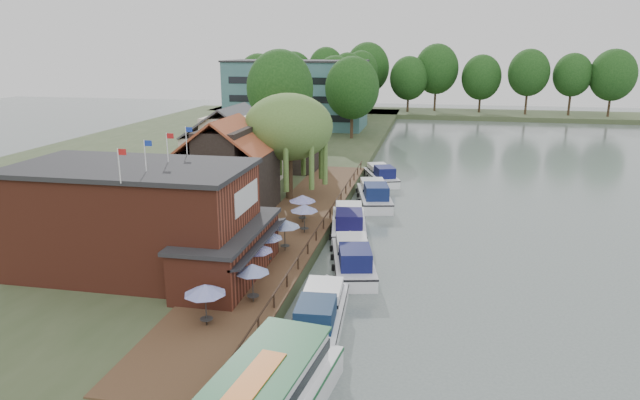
# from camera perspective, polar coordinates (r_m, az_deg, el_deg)

# --- Properties ---
(ground) EXTENTS (260.00, 260.00, 0.00)m
(ground) POSITION_cam_1_polar(r_m,az_deg,el_deg) (37.61, 5.46, -9.60)
(ground) COLOR #53605F
(ground) RESTS_ON ground
(land_bank) EXTENTS (50.00, 140.00, 1.00)m
(land_bank) POSITION_cam_1_polar(r_m,az_deg,el_deg) (78.10, -14.12, 3.45)
(land_bank) COLOR #384728
(land_bank) RESTS_ON ground
(quay_deck) EXTENTS (6.00, 50.00, 0.10)m
(quay_deck) POSITION_cam_1_polar(r_m,az_deg,el_deg) (47.74, -2.83, -2.75)
(quay_deck) COLOR #47301E
(quay_deck) RESTS_ON land_bank
(quay_rail) EXTENTS (0.20, 49.00, 1.00)m
(quay_rail) POSITION_cam_1_polar(r_m,az_deg,el_deg) (47.51, 0.47, -2.25)
(quay_rail) COLOR black
(quay_rail) RESTS_ON land_bank
(pub) EXTENTS (20.00, 11.00, 7.30)m
(pub) POSITION_cam_1_polar(r_m,az_deg,el_deg) (38.85, -15.53, -1.95)
(pub) COLOR maroon
(pub) RESTS_ON land_bank
(hotel_block) EXTENTS (25.40, 12.40, 12.30)m
(hotel_block) POSITION_cam_1_polar(r_m,az_deg,el_deg) (107.38, -2.33, 10.55)
(hotel_block) COLOR #38666B
(hotel_block) RESTS_ON land_bank
(cottage_a) EXTENTS (8.60, 7.60, 8.50)m
(cottage_a) POSITION_cam_1_polar(r_m,az_deg,el_deg) (52.42, -9.27, 3.44)
(cottage_a) COLOR black
(cottage_a) RESTS_ON land_bank
(cottage_b) EXTENTS (9.60, 8.60, 8.50)m
(cottage_b) POSITION_cam_1_polar(r_m,az_deg,el_deg) (62.66, -8.67, 5.36)
(cottage_b) COLOR beige
(cottage_b) RESTS_ON land_bank
(cottage_c) EXTENTS (7.60, 7.60, 8.50)m
(cottage_c) POSITION_cam_1_polar(r_m,az_deg,el_deg) (69.99, -3.06, 6.53)
(cottage_c) COLOR black
(cottage_c) RESTS_ON land_bank
(willow) EXTENTS (8.60, 8.60, 10.43)m
(willow) POSITION_cam_1_polar(r_m,az_deg,el_deg) (55.59, -3.15, 5.29)
(willow) COLOR #476B2D
(willow) RESTS_ON land_bank
(umbrella_0) EXTENTS (2.30, 2.30, 2.38)m
(umbrella_0) POSITION_cam_1_polar(r_m,az_deg,el_deg) (31.65, -11.36, -10.24)
(umbrella_0) COLOR navy
(umbrella_0) RESTS_ON quay_deck
(umbrella_1) EXTENTS (2.05, 2.05, 2.38)m
(umbrella_1) POSITION_cam_1_polar(r_m,az_deg,el_deg) (33.96, -6.75, -8.22)
(umbrella_1) COLOR navy
(umbrella_1) RESTS_ON quay_deck
(umbrella_2) EXTENTS (2.31, 2.31, 2.38)m
(umbrella_2) POSITION_cam_1_polar(r_m,az_deg,el_deg) (37.33, -6.45, -6.01)
(umbrella_2) COLOR navy
(umbrella_2) RESTS_ON quay_deck
(umbrella_3) EXTENTS (2.32, 2.32, 2.38)m
(umbrella_3) POSITION_cam_1_polar(r_m,az_deg,el_deg) (39.61, -5.39, -4.72)
(umbrella_3) COLOR navy
(umbrella_3) RESTS_ON quay_deck
(umbrella_4) EXTENTS (2.31, 2.31, 2.38)m
(umbrella_4) POSITION_cam_1_polar(r_m,az_deg,el_deg) (41.98, -3.54, -3.52)
(umbrella_4) COLOR navy
(umbrella_4) RESTS_ON quay_deck
(umbrella_5) EXTENTS (2.27, 2.27, 2.38)m
(umbrella_5) POSITION_cam_1_polar(r_m,az_deg,el_deg) (45.86, -1.59, -1.87)
(umbrella_5) COLOR navy
(umbrella_5) RESTS_ON quay_deck
(umbrella_6) EXTENTS (2.34, 2.34, 2.38)m
(umbrella_6) POSITION_cam_1_polar(r_m,az_deg,el_deg) (48.73, -1.76, -0.85)
(umbrella_6) COLOR navy
(umbrella_6) RESTS_ON quay_deck
(cruiser_0) EXTENTS (3.57, 9.50, 2.24)m
(cruiser_0) POSITION_cam_1_polar(r_m,az_deg,el_deg) (33.42, -0.00, -10.72)
(cruiser_0) COLOR white
(cruiser_0) RESTS_ON ground
(cruiser_1) EXTENTS (5.09, 10.09, 2.33)m
(cruiser_1) POSITION_cam_1_polar(r_m,az_deg,el_deg) (41.25, 3.34, -5.52)
(cruiser_1) COLOR silver
(cruiser_1) RESTS_ON ground
(cruiser_2) EXTENTS (4.74, 10.35, 2.42)m
(cruiser_2) POSITION_cam_1_polar(r_m,az_deg,el_deg) (49.45, 2.90, -1.92)
(cruiser_2) COLOR white
(cruiser_2) RESTS_ON ground
(cruiser_3) EXTENTS (5.31, 10.63, 2.48)m
(cruiser_3) POSITION_cam_1_polar(r_m,az_deg,el_deg) (58.68, 5.44, 0.80)
(cruiser_3) COLOR silver
(cruiser_3) RESTS_ON ground
(cruiser_4) EXTENTS (5.87, 9.60, 2.19)m
(cruiser_4) POSITION_cam_1_polar(r_m,az_deg,el_deg) (68.42, 6.12, 2.72)
(cruiser_4) COLOR white
(cruiser_4) RESTS_ON ground
(bank_tree_0) EXTENTS (8.89, 8.89, 14.40)m
(bank_tree_0) POSITION_cam_1_polar(r_m,az_deg,el_deg) (77.50, -3.99, 9.54)
(bank_tree_0) COLOR #143811
(bank_tree_0) RESTS_ON land_bank
(bank_tree_1) EXTENTS (6.07, 6.07, 11.02)m
(bank_tree_1) POSITION_cam_1_polar(r_m,az_deg,el_deg) (86.61, -3.45, 9.01)
(bank_tree_1) COLOR #143811
(bank_tree_1) RESTS_ON land_bank
(bank_tree_2) EXTENTS (8.78, 8.78, 13.23)m
(bank_tree_2) POSITION_cam_1_polar(r_m,az_deg,el_deg) (93.97, 3.22, 10.17)
(bank_tree_2) COLOR #143811
(bank_tree_2) RESTS_ON land_bank
(bank_tree_3) EXTENTS (8.25, 8.25, 13.05)m
(bank_tree_3) POSITION_cam_1_polar(r_m,az_deg,el_deg) (112.83, 1.53, 10.97)
(bank_tree_3) COLOR #143811
(bank_tree_3) RESTS_ON land_bank
(bank_tree_4) EXTENTS (6.94, 6.94, 13.53)m
(bank_tree_4) POSITION_cam_1_polar(r_m,az_deg,el_deg) (120.20, 2.76, 11.33)
(bank_tree_4) COLOR #143811
(bank_tree_4) RESTS_ON land_bank
(bank_tree_5) EXTENTS (7.20, 7.20, 13.87)m
(bank_tree_5) POSITION_cam_1_polar(r_m,az_deg,el_deg) (127.73, 4.11, 11.60)
(bank_tree_5) COLOR #143811
(bank_tree_5) RESTS_ON land_bank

